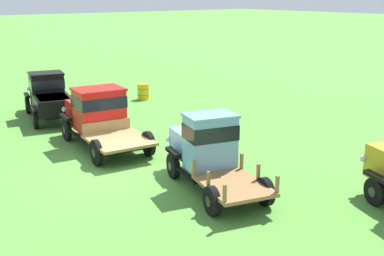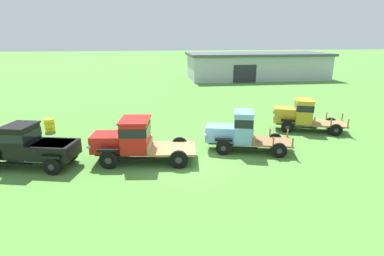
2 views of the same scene
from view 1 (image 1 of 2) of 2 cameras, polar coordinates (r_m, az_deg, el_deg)
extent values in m
plane|color=#518E38|center=(16.54, -8.25, -4.61)|extent=(240.00, 240.00, 0.00)
cylinder|color=black|center=(24.90, -18.90, 2.63)|extent=(0.86, 0.36, 0.84)
cylinder|color=#2D2D2D|center=(24.89, -19.12, 2.60)|extent=(0.29, 0.10, 0.29)
cylinder|color=black|center=(25.09, -15.13, 3.03)|extent=(0.86, 0.36, 0.84)
cylinder|color=#2D2D2D|center=(25.11, -14.91, 3.05)|extent=(0.29, 0.10, 0.29)
cylinder|color=black|center=(21.94, -18.07, 1.01)|extent=(0.86, 0.36, 0.84)
cylinder|color=#2D2D2D|center=(21.93, -18.32, 0.98)|extent=(0.29, 0.10, 0.29)
cylinder|color=black|center=(22.16, -13.81, 1.48)|extent=(0.86, 0.36, 0.84)
cylinder|color=#2D2D2D|center=(22.17, -13.56, 1.51)|extent=(0.29, 0.10, 0.29)
cube|color=black|center=(23.65, -16.58, 2.36)|extent=(4.52, 1.93, 0.12)
cube|color=black|center=(25.10, -17.19, 4.20)|extent=(1.83, 1.51, 0.85)
cube|color=silver|center=(25.87, -17.41, 4.41)|extent=(0.27, 0.90, 0.64)
sphere|color=silver|center=(25.80, -18.80, 4.41)|extent=(0.20, 0.20, 0.20)
sphere|color=silver|center=(25.94, -16.06, 4.69)|extent=(0.20, 0.20, 0.20)
cube|color=black|center=(24.80, -19.00, 3.69)|extent=(0.99, 0.42, 0.12)
cube|color=black|center=(25.00, -15.21, 4.08)|extent=(0.99, 0.42, 0.12)
cube|color=black|center=(23.69, -16.80, 4.36)|extent=(1.48, 1.70, 1.48)
cube|color=black|center=(23.63, -16.86, 5.15)|extent=(1.53, 1.74, 0.42)
cube|color=black|center=(23.56, -16.95, 6.22)|extent=(1.61, 1.79, 0.08)
cube|color=black|center=(23.66, -18.55, 2.16)|extent=(1.62, 0.52, 0.05)
cube|color=black|center=(23.86, -14.67, 2.57)|extent=(1.62, 0.52, 0.05)
cube|color=black|center=(22.21, -16.14, 2.67)|extent=(2.34, 1.97, 0.72)
cube|color=black|center=(22.14, -16.21, 3.50)|extent=(1.97, 1.66, 0.06)
cube|color=black|center=(21.83, -18.17, 2.21)|extent=(0.95, 0.41, 0.12)
cube|color=black|center=(22.05, -13.89, 2.67)|extent=(0.95, 0.41, 0.12)
cylinder|color=black|center=(19.79, -14.65, -0.17)|extent=(0.92, 0.27, 0.91)
cylinder|color=#2D2D2D|center=(19.76, -14.92, -0.21)|extent=(0.32, 0.07, 0.32)
cylinder|color=black|center=(20.40, -9.38, 0.61)|extent=(0.92, 0.27, 0.91)
cylinder|color=#2D2D2D|center=(20.44, -9.13, 0.65)|extent=(0.32, 0.07, 0.32)
cylinder|color=black|center=(16.72, -11.27, -2.87)|extent=(0.92, 0.27, 0.91)
cylinder|color=#2D2D2D|center=(16.69, -11.58, -2.93)|extent=(0.32, 0.07, 0.32)
cylinder|color=black|center=(17.44, -5.21, -1.85)|extent=(0.92, 0.27, 0.91)
cylinder|color=#2D2D2D|center=(17.48, -4.92, -1.80)|extent=(0.32, 0.07, 0.32)
cube|color=black|center=(18.60, -10.34, -0.65)|extent=(4.87, 1.63, 0.12)
cube|color=red|center=(20.15, -12.29, 1.94)|extent=(1.69, 1.55, 0.85)
cube|color=silver|center=(20.84, -12.96, 2.23)|extent=(0.19, 1.08, 0.64)
sphere|color=silver|center=(20.62, -14.91, 2.15)|extent=(0.20, 0.20, 0.20)
sphere|color=silver|center=(21.07, -11.08, 2.66)|extent=(0.20, 0.20, 0.20)
cube|color=black|center=(19.66, -14.76, 1.25)|extent=(1.06, 0.32, 0.12)
cube|color=black|center=(20.28, -9.45, 1.99)|extent=(1.06, 0.32, 0.12)
cube|color=red|center=(18.76, -10.92, 2.10)|extent=(1.49, 1.87, 1.55)
cube|color=black|center=(18.68, -10.97, 3.14)|extent=(1.55, 1.91, 0.43)
cube|color=red|center=(18.59, -11.05, 4.54)|extent=(1.63, 1.96, 0.08)
cube|color=black|center=(18.56, -13.42, -0.93)|extent=(1.82, 0.35, 0.05)
cube|color=black|center=(19.20, -7.96, -0.09)|extent=(1.82, 0.35, 0.05)
cube|color=#9E7547|center=(17.31, -8.66, -1.43)|extent=(2.57, 2.27, 0.10)
cube|color=#9E7547|center=(18.26, -10.07, 0.16)|extent=(0.30, 1.86, 0.44)
cylinder|color=black|center=(15.34, -2.24, -4.48)|extent=(0.83, 0.39, 0.81)
cylinder|color=#2D2D2D|center=(15.31, -2.62, -4.54)|extent=(0.28, 0.10, 0.28)
cylinder|color=black|center=(15.94, 3.21, -3.71)|extent=(0.83, 0.39, 0.81)
cylinder|color=#2D2D2D|center=(15.99, 3.56, -3.66)|extent=(0.28, 0.10, 0.28)
cylinder|color=black|center=(12.84, 2.38, -8.64)|extent=(0.83, 0.39, 0.81)
cylinder|color=#2D2D2D|center=(12.80, 1.94, -8.72)|extent=(0.28, 0.10, 0.28)
cylinder|color=black|center=(13.55, 8.64, -7.46)|extent=(0.83, 0.39, 0.81)
cylinder|color=#2D2D2D|center=(13.61, 9.03, -7.39)|extent=(0.28, 0.10, 0.28)
cube|color=black|center=(14.46, 2.62, -5.43)|extent=(4.41, 2.00, 0.12)
cube|color=#70A3D1|center=(15.65, 0.20, -1.87)|extent=(1.82, 1.51, 0.85)
cube|color=silver|center=(16.33, -0.83, -1.27)|extent=(0.29, 0.87, 0.64)
sphere|color=silver|center=(16.12, -2.85, -1.28)|extent=(0.20, 0.20, 0.20)
sphere|color=silver|center=(16.55, 1.10, -0.81)|extent=(0.20, 0.20, 0.20)
cube|color=black|center=(15.19, -2.26, -2.88)|extent=(0.95, 0.44, 0.12)
cube|color=black|center=(15.80, 3.24, -2.16)|extent=(0.95, 0.44, 0.12)
cube|color=#70A3D1|center=(14.42, 2.16, -1.80)|extent=(1.30, 1.62, 1.63)
cube|color=black|center=(14.32, 2.18, -0.39)|extent=(1.34, 1.66, 0.46)
cube|color=#70A3D1|center=(14.19, 2.20, 1.50)|extent=(1.41, 1.71, 0.08)
cube|color=black|center=(14.34, -0.60, -5.69)|extent=(1.33, 0.49, 0.05)
cube|color=black|center=(14.97, 5.04, -4.81)|extent=(1.33, 0.49, 0.05)
cube|color=olive|center=(13.37, 4.96, -6.79)|extent=(2.52, 2.13, 0.10)
cube|color=olive|center=(13.78, 0.26, -4.76)|extent=(0.10, 0.10, 0.47)
cube|color=olive|center=(14.41, 5.90, -3.92)|extent=(0.10, 0.10, 0.47)
cube|color=olive|center=(12.95, 1.96, -6.16)|extent=(0.10, 0.10, 0.47)
cube|color=olive|center=(13.62, 7.86, -5.18)|extent=(0.10, 0.10, 0.47)
cube|color=olive|center=(12.13, 3.89, -7.73)|extent=(0.10, 0.10, 0.47)
cube|color=olive|center=(12.85, 10.07, -6.58)|extent=(0.10, 0.10, 0.47)
cylinder|color=black|center=(14.35, 20.84, -7.07)|extent=(0.79, 0.42, 0.79)
cylinder|color=#2D2D2D|center=(14.29, 20.55, -7.12)|extent=(0.27, 0.12, 0.28)
cube|color=silver|center=(15.27, 21.46, -3.44)|extent=(0.37, 0.86, 0.73)
sphere|color=silver|center=(14.89, 19.63, -3.44)|extent=(0.20, 0.20, 0.20)
cube|color=black|center=(14.19, 21.01, -5.41)|extent=(0.92, 0.50, 0.12)
cylinder|color=gold|center=(26.82, -5.79, 4.33)|extent=(0.64, 0.64, 0.88)
cylinder|color=#896E0F|center=(26.79, -5.80, 4.70)|extent=(0.67, 0.67, 0.03)
cylinder|color=#896E0F|center=(26.86, -5.78, 3.96)|extent=(0.67, 0.67, 0.03)
camera|label=2|loc=(16.66, -61.58, 9.29)|focal=28.00mm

